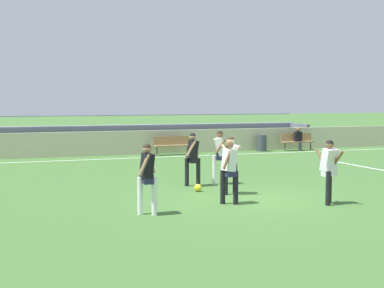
% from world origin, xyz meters
% --- Properties ---
extents(ground_plane, '(160.00, 160.00, 0.00)m').
position_xyz_m(ground_plane, '(0.00, 0.00, 0.00)').
color(ground_plane, '#3D662D').
extents(field_line_sideline, '(44.00, 0.12, 0.01)m').
position_xyz_m(field_line_sideline, '(0.00, 11.08, 0.00)').
color(field_line_sideline, white).
rests_on(field_line_sideline, ground).
extents(field_line_penalty_mark, '(0.12, 4.40, 0.01)m').
position_xyz_m(field_line_penalty_mark, '(7.51, 4.66, 0.00)').
color(field_line_penalty_mark, white).
rests_on(field_line_penalty_mark, ground).
extents(sideline_wall, '(48.00, 0.16, 1.17)m').
position_xyz_m(sideline_wall, '(0.00, 12.69, 0.58)').
color(sideline_wall, beige).
rests_on(sideline_wall, ground).
extents(bleacher_stand, '(20.03, 2.38, 1.87)m').
position_xyz_m(bleacher_stand, '(0.38, 14.55, 0.74)').
color(bleacher_stand, '#9EA3AD').
rests_on(bleacher_stand, ground).
extents(bench_near_bin, '(1.80, 0.40, 0.90)m').
position_xyz_m(bench_near_bin, '(1.73, 11.94, 0.55)').
color(bench_near_bin, '#99754C').
rests_on(bench_near_bin, ground).
extents(bench_centre_sideline, '(1.80, 0.40, 0.90)m').
position_xyz_m(bench_centre_sideline, '(8.69, 11.94, 0.55)').
color(bench_centre_sideline, '#99754C').
rests_on(bench_centre_sideline, ground).
extents(trash_bin, '(0.52, 0.52, 0.85)m').
position_xyz_m(trash_bin, '(6.70, 12.14, 0.42)').
color(trash_bin, '#3D424C').
rests_on(trash_bin, ground).
extents(spectator_seated, '(0.36, 0.42, 1.21)m').
position_xyz_m(spectator_seated, '(8.69, 11.83, 0.70)').
color(spectator_seated, '#2D2D38').
rests_on(spectator_seated, ground).
extents(player_dark_dropping_back, '(0.56, 0.44, 1.66)m').
position_xyz_m(player_dark_dropping_back, '(-0.58, 2.53, 0.98)').
color(player_dark_dropping_back, black).
rests_on(player_dark_dropping_back, ground).
extents(player_white_overlapping, '(0.54, 0.67, 1.65)m').
position_xyz_m(player_white_overlapping, '(-0.07, 0.78, 0.98)').
color(player_white_overlapping, black).
rests_on(player_white_overlapping, ground).
extents(player_white_challenging, '(0.55, 0.44, 1.65)m').
position_xyz_m(player_white_challenging, '(-0.68, -0.53, 0.98)').
color(player_white_challenging, black).
rests_on(player_white_challenging, ground).
extents(player_dark_on_ball, '(0.52, 0.44, 1.66)m').
position_xyz_m(player_dark_on_ball, '(-2.99, -1.07, 0.99)').
color(player_dark_on_ball, white).
rests_on(player_dark_on_ball, ground).
extents(player_white_wide_left, '(0.46, 0.68, 1.66)m').
position_xyz_m(player_white_wide_left, '(1.72, -1.40, 0.98)').
color(player_white_wide_left, black).
rests_on(player_white_wide_left, ground).
extents(player_white_wide_right, '(0.46, 0.57, 1.70)m').
position_xyz_m(player_white_wide_right, '(0.36, 2.61, 1.02)').
color(player_white_wide_right, white).
rests_on(player_white_wide_right, ground).
extents(soccer_ball, '(0.22, 0.22, 0.22)m').
position_xyz_m(soccer_ball, '(-0.77, 1.53, 0.11)').
color(soccer_ball, yellow).
rests_on(soccer_ball, ground).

